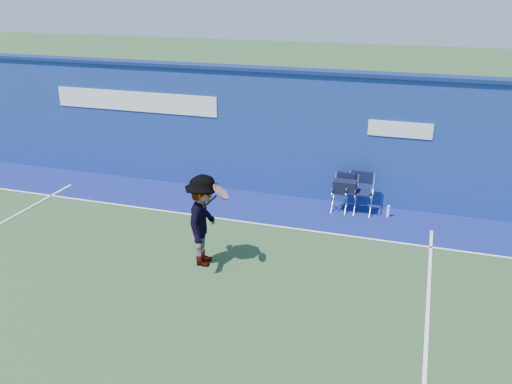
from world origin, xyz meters
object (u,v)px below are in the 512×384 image
(tennis_player, at_px, (204,221))
(directors_chair_left, at_px, (344,196))
(directors_chair_right, at_px, (359,201))
(water_bottle, at_px, (388,211))

(tennis_player, bearing_deg, directors_chair_left, 57.53)
(tennis_player, bearing_deg, directors_chair_right, 53.59)
(directors_chair_left, xyz_separation_m, directors_chair_right, (0.34, 0.01, -0.08))
(directors_chair_right, relative_size, tennis_player, 0.53)
(directors_chair_right, height_order, water_bottle, directors_chair_right)
(directors_chair_right, distance_m, water_bottle, 0.69)
(directors_chair_right, bearing_deg, directors_chair_left, -178.68)
(water_bottle, bearing_deg, directors_chair_right, 176.16)
(directors_chair_right, bearing_deg, tennis_player, -126.41)
(directors_chair_left, bearing_deg, tennis_player, -122.47)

